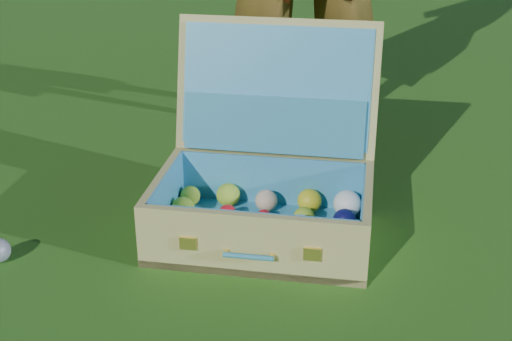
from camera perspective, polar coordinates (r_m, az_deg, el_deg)
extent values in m
plane|color=#215114|center=(1.94, 1.37, -3.51)|extent=(60.00, 60.00, 0.00)
cube|color=tan|center=(1.82, 0.48, -5.27)|extent=(0.63, 0.53, 0.02)
cube|color=tan|center=(1.64, -0.46, -6.04)|extent=(0.51, 0.22, 0.16)
cube|color=tan|center=(1.94, 1.29, -0.97)|extent=(0.51, 0.22, 0.16)
cube|color=tan|center=(1.84, -7.51, -2.64)|extent=(0.14, 0.30, 0.16)
cube|color=tan|center=(1.77, 8.83, -3.91)|extent=(0.14, 0.30, 0.16)
cube|color=teal|center=(1.81, 0.48, -4.92)|extent=(0.58, 0.48, 0.01)
cube|color=teal|center=(1.65, -0.38, -5.52)|extent=(0.46, 0.19, 0.14)
cube|color=teal|center=(1.92, 1.24, -0.86)|extent=(0.46, 0.19, 0.14)
cube|color=teal|center=(1.83, -7.15, -2.39)|extent=(0.12, 0.30, 0.14)
cube|color=teal|center=(1.76, 8.45, -3.60)|extent=(0.12, 0.30, 0.14)
cube|color=tan|center=(1.91, 1.69, 6.73)|extent=(0.55, 0.32, 0.35)
cube|color=teal|center=(1.89, 1.62, 6.71)|extent=(0.50, 0.27, 0.31)
cube|color=teal|center=(1.89, 1.43, 3.67)|extent=(0.47, 0.23, 0.15)
cube|color=#F2C659|center=(1.66, -5.46, -5.82)|extent=(0.04, 0.02, 0.03)
cube|color=#F2C659|center=(1.61, 4.52, -6.70)|extent=(0.04, 0.02, 0.03)
cylinder|color=teal|center=(1.63, -0.61, -6.91)|extent=(0.11, 0.06, 0.01)
cube|color=#F2C659|center=(1.64, -2.43, -6.61)|extent=(0.02, 0.02, 0.01)
cube|color=#F2C659|center=(1.62, 1.31, -6.94)|extent=(0.02, 0.02, 0.01)
sphere|color=yellow|center=(1.74, -6.64, -5.28)|extent=(0.06, 0.06, 0.06)
sphere|color=orange|center=(1.71, -3.61, -5.72)|extent=(0.05, 0.05, 0.05)
sphere|color=orange|center=(1.70, -0.19, -6.08)|extent=(0.05, 0.05, 0.05)
sphere|color=#A9CB31|center=(1.70, 3.04, -6.01)|extent=(0.05, 0.05, 0.05)
sphere|color=beige|center=(1.69, 6.74, -6.09)|extent=(0.07, 0.07, 0.07)
sphere|color=#A9CB31|center=(1.81, -6.30, -4.13)|extent=(0.06, 0.06, 0.06)
sphere|color=white|center=(1.78, -3.22, -4.61)|extent=(0.05, 0.05, 0.05)
sphere|color=orange|center=(1.78, 0.40, -4.64)|extent=(0.05, 0.05, 0.05)
sphere|color=white|center=(1.76, 3.55, -4.60)|extent=(0.07, 0.07, 0.07)
sphere|color=#0E0E48|center=(1.75, 6.59, -5.11)|extent=(0.06, 0.06, 0.06)
sphere|color=#A9CB31|center=(1.86, -5.87, -3.03)|extent=(0.06, 0.06, 0.06)
sphere|color=red|center=(1.85, -2.30, -3.43)|extent=(0.05, 0.05, 0.05)
sphere|color=red|center=(1.84, 0.62, -3.66)|extent=(0.04, 0.04, 0.04)
sphere|color=#A9CB31|center=(1.82, 3.86, -3.78)|extent=(0.06, 0.06, 0.06)
sphere|color=#0E0E48|center=(1.82, 7.09, -3.96)|extent=(0.06, 0.06, 0.06)
sphere|color=#A9CB31|center=(1.94, -5.28, -2.02)|extent=(0.05, 0.05, 0.05)
sphere|color=#A9CB31|center=(1.92, -2.24, -1.96)|extent=(0.06, 0.06, 0.06)
sphere|color=beige|center=(1.90, 0.82, -2.42)|extent=(0.06, 0.06, 0.06)
sphere|color=yellow|center=(1.89, 4.29, -2.43)|extent=(0.06, 0.06, 0.06)
sphere|color=white|center=(1.88, 7.31, -2.66)|extent=(0.07, 0.07, 0.07)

